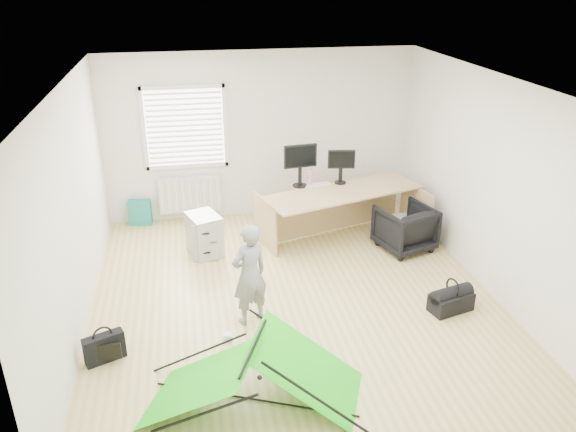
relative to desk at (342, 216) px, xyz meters
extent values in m
plane|color=tan|center=(-1.03, -1.44, -0.41)|extent=(5.50, 5.50, 0.00)
cube|color=silver|center=(-1.03, 1.31, 0.94)|extent=(5.00, 0.02, 2.70)
cube|color=silver|center=(-2.23, 1.27, 1.14)|extent=(1.20, 0.06, 1.20)
cube|color=silver|center=(-2.23, 1.23, 0.04)|extent=(1.00, 0.12, 0.60)
cube|color=tan|center=(0.00, 0.00, 0.00)|extent=(2.50, 1.41, 0.81)
cube|color=#9B9EA0|center=(-2.07, -0.05, -0.10)|extent=(0.55, 0.63, 0.62)
cube|color=black|center=(-0.59, 0.32, 0.65)|extent=(0.51, 0.16, 0.48)
cube|color=black|center=(0.04, 0.33, 0.60)|extent=(0.42, 0.16, 0.39)
cube|color=beige|center=(-0.33, 0.31, 0.42)|extent=(0.42, 0.18, 0.02)
cylinder|color=#C9707C|center=(-0.43, 0.34, 0.53)|extent=(0.09, 0.09, 0.25)
imported|color=black|center=(0.83, -0.43, -0.07)|extent=(0.90, 0.91, 0.67)
imported|color=gray|center=(-1.64, -1.86, 0.22)|extent=(0.54, 0.47, 1.25)
cube|color=silver|center=(1.14, -0.02, -0.25)|extent=(0.59, 0.44, 0.31)
cube|color=#1D8079|center=(-3.05, 1.18, -0.20)|extent=(0.37, 0.20, 0.42)
cube|color=black|center=(-3.25, -2.31, -0.25)|extent=(0.44, 0.28, 0.32)
cube|color=silver|center=(-1.95, -2.21, -0.36)|extent=(0.10, 0.10, 0.09)
cube|color=black|center=(0.79, -2.10, -0.29)|extent=(0.57, 0.39, 0.23)
camera|label=1|loc=(-2.24, -7.43, 3.44)|focal=35.00mm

